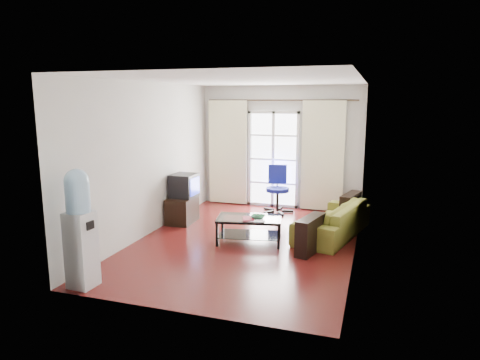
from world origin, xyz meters
name	(u,v)px	position (x,y,z in m)	size (l,w,h in m)	color
floor	(246,241)	(0.00, 0.00, 0.00)	(5.20, 5.20, 0.00)	maroon
ceiling	(246,80)	(0.00, 0.00, 2.70)	(5.20, 5.20, 0.00)	white
wall_back	(280,147)	(0.00, 2.60, 1.35)	(3.60, 0.02, 2.70)	silver
wall_front	(176,197)	(0.00, -2.60, 1.35)	(3.60, 0.02, 2.70)	silver
wall_left	(150,159)	(-1.80, 0.00, 1.35)	(0.02, 5.20, 2.70)	silver
wall_right	(359,169)	(1.80, 0.00, 1.35)	(0.02, 5.20, 2.70)	silver
french_door	(273,160)	(-0.15, 2.54, 1.07)	(1.16, 0.06, 2.15)	white
curtain_rod	(280,100)	(0.00, 2.50, 2.38)	(0.04, 0.04, 3.30)	#4C3F2D
curtain_left	(228,153)	(-1.20, 2.48, 1.20)	(0.90, 0.07, 2.35)	#F0F1C2
curtain_right	(323,156)	(0.95, 2.48, 1.20)	(0.90, 0.07, 2.35)	#F0F1C2
radiator	(314,195)	(0.80, 2.50, 0.33)	(0.64, 0.12, 0.64)	gray
sofa	(333,219)	(1.37, 0.81, 0.29)	(1.24, 2.12, 0.58)	brown
coffee_table	(249,226)	(0.06, -0.01, 0.28)	(1.17, 0.80, 0.44)	silver
bowl	(258,217)	(0.23, -0.05, 0.47)	(0.24, 0.24, 0.06)	#359156
book	(243,219)	(0.00, -0.17, 0.45)	(0.26, 0.30, 0.02)	#AE151F
remote	(254,217)	(0.14, 0.01, 0.45)	(0.18, 0.05, 0.02)	black
tv_stand	(182,210)	(-1.54, 0.73, 0.25)	(0.46, 0.69, 0.51)	black
crt_tv	(183,185)	(-1.54, 0.80, 0.73)	(0.52, 0.51, 0.45)	black
task_chair	(277,199)	(0.07, 2.08, 0.30)	(0.84, 0.84, 1.01)	black
water_cooler	(80,226)	(-1.49, -2.35, 0.81)	(0.35, 0.33, 1.55)	silver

